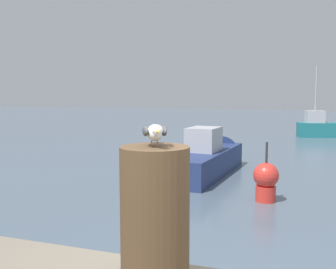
{
  "coord_description": "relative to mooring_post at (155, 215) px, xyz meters",
  "views": [
    {
      "loc": [
        0.05,
        -2.48,
        2.34
      ],
      "look_at": [
        -0.79,
        -0.05,
        2.08
      ],
      "focal_mm": 40.99,
      "sensor_mm": 36.0,
      "label": 1
    }
  ],
  "objects": [
    {
      "name": "boat_teal",
      "position": [
        2.23,
        20.91,
        -1.06
      ],
      "size": [
        3.41,
        1.56,
        3.98
      ],
      "color": "#1E7075",
      "rests_on": "ground_plane"
    },
    {
      "name": "channel_buoy",
      "position": [
        0.17,
        6.38,
        -1.12
      ],
      "size": [
        0.56,
        0.56,
        1.33
      ],
      "color": "red",
      "rests_on": "ground_plane"
    },
    {
      "name": "seagull",
      "position": [
        0.0,
        -0.01,
        0.52
      ],
      "size": [
        0.23,
        0.37,
        0.14
      ],
      "color": "#C66760",
      "rests_on": "mooring_post"
    },
    {
      "name": "boat_navy",
      "position": [
        -1.75,
        9.35,
        -1.16
      ],
      "size": [
        1.58,
        5.28,
        1.57
      ],
      "color": "navy",
      "rests_on": "ground_plane"
    },
    {
      "name": "mooring_post",
      "position": [
        0.0,
        0.0,
        0.0
      ],
      "size": [
        0.44,
        0.44,
        0.86
      ],
      "primitive_type": "cylinder",
      "color": "#4C3823",
      "rests_on": "harbor_quay"
    }
  ]
}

